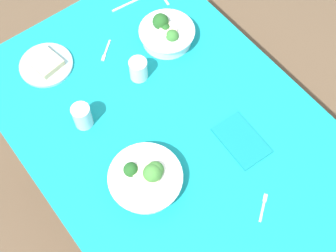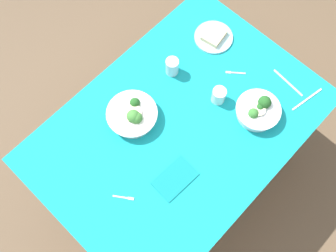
{
  "view_description": "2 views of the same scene",
  "coord_description": "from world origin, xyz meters",
  "px_view_note": "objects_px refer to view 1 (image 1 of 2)",
  "views": [
    {
      "loc": [
        -0.63,
        0.49,
        2.26
      ],
      "look_at": [
        -0.01,
        0.01,
        0.78
      ],
      "focal_mm": 48.9,
      "sensor_mm": 36.0,
      "label": 1
    },
    {
      "loc": [
        -0.56,
        -0.46,
        2.61
      ],
      "look_at": [
        -0.05,
        0.03,
        0.78
      ],
      "focal_mm": 42.07,
      "sensor_mm": 36.0,
      "label": 2
    }
  ],
  "objects_px": {
    "broccoli_bowl_far": "(146,178)",
    "fork_by_near_bowl": "(106,51)",
    "bread_side_plate": "(46,64)",
    "table_knife_right": "(133,2)",
    "broccoli_bowl_near": "(166,33)",
    "water_glass_side": "(82,116)",
    "napkin_folded_upper": "(241,140)",
    "fork_by_far_bowl": "(263,206)",
    "water_glass_center": "(138,69)"
  },
  "relations": [
    {
      "from": "bread_side_plate",
      "to": "napkin_folded_upper",
      "type": "bearing_deg",
      "value": -151.62
    },
    {
      "from": "bread_side_plate",
      "to": "table_knife_right",
      "type": "bearing_deg",
      "value": -82.56
    },
    {
      "from": "broccoli_bowl_near",
      "to": "water_glass_side",
      "type": "height_order",
      "value": "broccoli_bowl_near"
    },
    {
      "from": "broccoli_bowl_near",
      "to": "water_glass_center",
      "type": "distance_m",
      "value": 0.21
    },
    {
      "from": "broccoli_bowl_near",
      "to": "napkin_folded_upper",
      "type": "height_order",
      "value": "broccoli_bowl_near"
    },
    {
      "from": "bread_side_plate",
      "to": "water_glass_side",
      "type": "distance_m",
      "value": 0.32
    },
    {
      "from": "broccoli_bowl_far",
      "to": "fork_by_near_bowl",
      "type": "height_order",
      "value": "broccoli_bowl_far"
    },
    {
      "from": "water_glass_center",
      "to": "fork_by_near_bowl",
      "type": "xyz_separation_m",
      "value": [
        0.18,
        0.04,
        -0.04
      ]
    },
    {
      "from": "table_knife_right",
      "to": "water_glass_side",
      "type": "bearing_deg",
      "value": -137.36
    },
    {
      "from": "bread_side_plate",
      "to": "fork_by_near_bowl",
      "type": "height_order",
      "value": "bread_side_plate"
    },
    {
      "from": "broccoli_bowl_far",
      "to": "water_glass_center",
      "type": "distance_m",
      "value": 0.45
    },
    {
      "from": "water_glass_side",
      "to": "fork_by_near_bowl",
      "type": "relative_size",
      "value": 1.15
    },
    {
      "from": "water_glass_side",
      "to": "napkin_folded_upper",
      "type": "relative_size",
      "value": 0.5
    },
    {
      "from": "broccoli_bowl_far",
      "to": "broccoli_bowl_near",
      "type": "distance_m",
      "value": 0.63
    },
    {
      "from": "broccoli_bowl_near",
      "to": "water_glass_center",
      "type": "height_order",
      "value": "broccoli_bowl_near"
    },
    {
      "from": "bread_side_plate",
      "to": "water_glass_center",
      "type": "bearing_deg",
      "value": -135.35
    },
    {
      "from": "fork_by_far_bowl",
      "to": "napkin_folded_upper",
      "type": "height_order",
      "value": "napkin_folded_upper"
    },
    {
      "from": "fork_by_far_bowl",
      "to": "broccoli_bowl_near",
      "type": "bearing_deg",
      "value": 42.02
    },
    {
      "from": "broccoli_bowl_near",
      "to": "table_knife_right",
      "type": "bearing_deg",
      "value": -2.26
    },
    {
      "from": "broccoli_bowl_near",
      "to": "bread_side_plate",
      "type": "relative_size",
      "value": 1.07
    },
    {
      "from": "napkin_folded_upper",
      "to": "water_glass_side",
      "type": "bearing_deg",
      "value": 44.89
    },
    {
      "from": "table_knife_right",
      "to": "bread_side_plate",
      "type": "bearing_deg",
      "value": -167.09
    },
    {
      "from": "broccoli_bowl_near",
      "to": "fork_by_near_bowl",
      "type": "xyz_separation_m",
      "value": [
        0.1,
        0.23,
        -0.04
      ]
    },
    {
      "from": "bread_side_plate",
      "to": "napkin_folded_upper",
      "type": "xyz_separation_m",
      "value": [
        -0.73,
        -0.39,
        -0.01
      ]
    },
    {
      "from": "fork_by_far_bowl",
      "to": "table_knife_right",
      "type": "height_order",
      "value": "same"
    },
    {
      "from": "fork_by_far_bowl",
      "to": "bread_side_plate",
      "type": "bearing_deg",
      "value": 71.45
    },
    {
      "from": "broccoli_bowl_near",
      "to": "table_knife_right",
      "type": "distance_m",
      "value": 0.26
    },
    {
      "from": "fork_by_far_bowl",
      "to": "fork_by_near_bowl",
      "type": "relative_size",
      "value": 1.01
    },
    {
      "from": "water_glass_side",
      "to": "table_knife_right",
      "type": "bearing_deg",
      "value": -52.83
    },
    {
      "from": "water_glass_center",
      "to": "napkin_folded_upper",
      "type": "relative_size",
      "value": 0.45
    },
    {
      "from": "broccoli_bowl_near",
      "to": "fork_by_far_bowl",
      "type": "bearing_deg",
      "value": 167.02
    },
    {
      "from": "fork_by_far_bowl",
      "to": "table_knife_right",
      "type": "relative_size",
      "value": 0.44
    },
    {
      "from": "broccoli_bowl_near",
      "to": "bread_side_plate",
      "type": "xyz_separation_m",
      "value": [
        0.19,
        0.46,
        -0.03
      ]
    },
    {
      "from": "broccoli_bowl_far",
      "to": "broccoli_bowl_near",
      "type": "xyz_separation_m",
      "value": [
        0.46,
        -0.44,
        0.0
      ]
    },
    {
      "from": "broccoli_bowl_far",
      "to": "napkin_folded_upper",
      "type": "xyz_separation_m",
      "value": [
        -0.08,
        -0.37,
        -0.04
      ]
    },
    {
      "from": "bread_side_plate",
      "to": "fork_by_far_bowl",
      "type": "bearing_deg",
      "value": -163.55
    },
    {
      "from": "bread_side_plate",
      "to": "water_glass_center",
      "type": "distance_m",
      "value": 0.38
    },
    {
      "from": "water_glass_center",
      "to": "water_glass_side",
      "type": "xyz_separation_m",
      "value": [
        -0.04,
        0.29,
        0.01
      ]
    },
    {
      "from": "water_glass_center",
      "to": "table_knife_right",
      "type": "bearing_deg",
      "value": -32.12
    },
    {
      "from": "water_glass_side",
      "to": "napkin_folded_upper",
      "type": "height_order",
      "value": "water_glass_side"
    },
    {
      "from": "bread_side_plate",
      "to": "fork_by_far_bowl",
      "type": "height_order",
      "value": "bread_side_plate"
    },
    {
      "from": "water_glass_side",
      "to": "napkin_folded_upper",
      "type": "xyz_separation_m",
      "value": [
        -0.42,
        -0.42,
        -0.05
      ]
    },
    {
      "from": "broccoli_bowl_far",
      "to": "table_knife_right",
      "type": "distance_m",
      "value": 0.84
    },
    {
      "from": "water_glass_center",
      "to": "table_knife_right",
      "type": "relative_size",
      "value": 0.45
    },
    {
      "from": "water_glass_center",
      "to": "broccoli_bowl_far",
      "type": "bearing_deg",
      "value": 147.24
    },
    {
      "from": "table_knife_right",
      "to": "broccoli_bowl_near",
      "type": "bearing_deg",
      "value": -86.79
    },
    {
      "from": "broccoli_bowl_far",
      "to": "water_glass_center",
      "type": "xyz_separation_m",
      "value": [
        0.38,
        -0.24,
        0.01
      ]
    },
    {
      "from": "broccoli_bowl_near",
      "to": "fork_by_far_bowl",
      "type": "relative_size",
      "value": 2.54
    },
    {
      "from": "broccoli_bowl_near",
      "to": "table_knife_right",
      "type": "height_order",
      "value": "broccoli_bowl_near"
    },
    {
      "from": "bread_side_plate",
      "to": "broccoli_bowl_near",
      "type": "bearing_deg",
      "value": -112.47
    }
  ]
}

